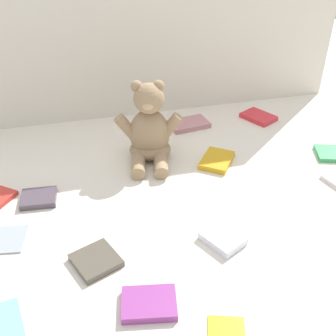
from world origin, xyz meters
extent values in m
plane|color=silver|center=(0.00, 0.00, 0.00)|extent=(3.20, 3.20, 0.00)
cube|color=beige|center=(0.00, 0.45, 0.34)|extent=(1.59, 0.03, 0.68)
ellipsoid|color=#9E7F5B|center=(0.00, 0.13, 0.08)|extent=(0.14, 0.12, 0.16)
ellipsoid|color=#9E7F5B|center=(0.00, 0.12, 0.03)|extent=(0.15, 0.13, 0.06)
sphere|color=#9E7F5B|center=(0.00, 0.12, 0.20)|extent=(0.11, 0.11, 0.09)
ellipsoid|color=tan|center=(-0.01, 0.09, 0.19)|extent=(0.04, 0.03, 0.03)
sphere|color=#9E7F5B|center=(-0.03, 0.14, 0.23)|extent=(0.04, 0.04, 0.03)
sphere|color=#9E7F5B|center=(0.03, 0.13, 0.23)|extent=(0.04, 0.04, 0.03)
cylinder|color=#9E7F5B|center=(-0.07, 0.14, 0.11)|extent=(0.08, 0.05, 0.09)
cylinder|color=#9E7F5B|center=(0.06, 0.11, 0.11)|extent=(0.08, 0.05, 0.09)
cylinder|color=#9E7F5B|center=(-0.05, 0.05, 0.02)|extent=(0.06, 0.10, 0.04)
cylinder|color=#9E7F5B|center=(0.01, 0.03, 0.02)|extent=(0.06, 0.10, 0.04)
cube|color=white|center=(0.08, -0.30, 0.01)|extent=(0.11, 0.12, 0.02)
cube|color=brown|center=(-0.22, -0.29, 0.01)|extent=(0.12, 0.12, 0.02)
cube|color=#7BBADA|center=(-0.41, -0.43, 0.01)|extent=(0.09, 0.13, 0.02)
cube|color=red|center=(0.45, 0.28, 0.01)|extent=(0.13, 0.14, 0.02)
cube|color=#B9797E|center=(0.18, 0.29, 0.01)|extent=(0.15, 0.11, 0.02)
cube|color=green|center=(0.56, -0.01, 0.01)|extent=(0.12, 0.12, 0.01)
cube|color=#4E434E|center=(-0.34, -0.02, 0.01)|extent=(0.10, 0.09, 0.02)
cube|color=gold|center=(0.19, 0.04, 0.01)|extent=(0.14, 0.15, 0.02)
cube|color=#97A3AC|center=(-0.42, -0.16, 0.00)|extent=(0.11, 0.11, 0.01)
cube|color=#943C8D|center=(-0.13, -0.44, 0.01)|extent=(0.12, 0.10, 0.02)
camera|label=1|loc=(-0.23, -0.97, 0.69)|focal=44.06mm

